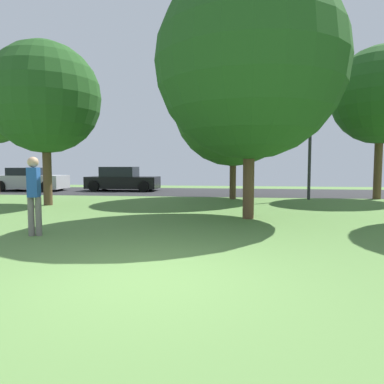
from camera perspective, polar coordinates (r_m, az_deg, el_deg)
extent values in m
plane|color=#5B8442|center=(5.32, -7.28, -13.46)|extent=(44.00, 44.00, 0.00)
cube|color=#28282B|center=(21.00, 3.74, -0.01)|extent=(44.00, 6.40, 0.01)
cylinder|color=brown|center=(15.39, -21.95, 2.77)|extent=(0.34, 0.34, 2.53)
sphere|color=#23511E|center=(15.60, -22.27, 13.65)|extent=(4.31, 4.31, 4.31)
cylinder|color=brown|center=(10.87, 8.96, 2.88)|extent=(0.34, 0.34, 2.69)
sphere|color=#23511E|center=(11.25, 9.17, 19.40)|extent=(5.56, 5.56, 5.56)
cylinder|color=brown|center=(16.90, 6.49, 3.01)|extent=(0.30, 0.30, 2.43)
sphere|color=#2D6023|center=(17.11, 6.58, 13.50)|extent=(5.60, 5.60, 5.60)
cylinder|color=brown|center=(18.87, 27.41, 4.37)|extent=(0.36, 0.36, 3.54)
sphere|color=#23511E|center=(19.13, 27.74, 13.42)|extent=(4.44, 4.44, 4.44)
cylinder|color=slate|center=(8.93, -23.15, -3.56)|extent=(0.14, 0.14, 0.89)
cylinder|color=slate|center=(8.97, -24.13, -3.55)|extent=(0.14, 0.14, 0.89)
cube|color=#23519E|center=(8.88, -23.80, 1.43)|extent=(0.29, 0.37, 0.67)
sphere|color=tan|center=(8.87, -23.89, 4.36)|extent=(0.24, 0.24, 0.24)
cube|color=#B7B7BC|center=(24.13, -24.10, 1.49)|extent=(4.14, 1.73, 0.80)
cube|color=black|center=(24.22, -24.57, 2.98)|extent=(1.99, 1.52, 0.46)
cylinder|color=black|center=(24.19, -20.08, 1.07)|extent=(0.64, 0.22, 0.64)
cylinder|color=black|center=(22.67, -22.09, 0.81)|extent=(0.64, 0.22, 0.64)
cylinder|color=black|center=(25.65, -25.85, 1.07)|extent=(0.64, 0.22, 0.64)
cylinder|color=black|center=(24.22, -28.08, 0.82)|extent=(0.64, 0.22, 0.64)
cube|color=black|center=(22.39, -10.87, 1.49)|extent=(4.32, 1.72, 0.72)
cube|color=black|center=(22.44, -11.42, 3.17)|extent=(2.07, 1.52, 0.60)
cylinder|color=black|center=(22.81, -6.57, 1.13)|extent=(0.64, 0.22, 0.64)
cylinder|color=black|center=(21.15, -7.69, 0.85)|extent=(0.64, 0.22, 0.64)
cylinder|color=black|center=(23.72, -13.69, 1.15)|extent=(0.64, 0.22, 0.64)
cylinder|color=black|center=(22.12, -15.28, 0.89)|extent=(0.64, 0.22, 0.64)
cylinder|color=#2D2D33|center=(17.41, 18.16, 6.26)|extent=(0.14, 0.14, 4.50)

